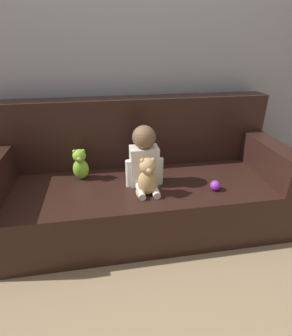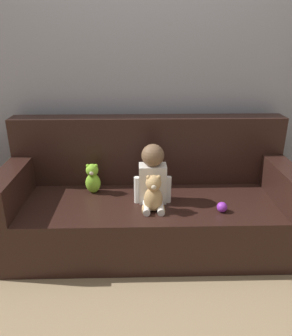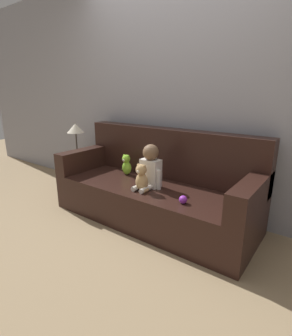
{
  "view_description": "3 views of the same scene",
  "coord_description": "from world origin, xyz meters",
  "px_view_note": "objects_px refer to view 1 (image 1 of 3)",
  "views": [
    {
      "loc": [
        -0.24,
        -1.64,
        1.31
      ],
      "look_at": [
        0.04,
        -0.04,
        0.5
      ],
      "focal_mm": 28.0,
      "sensor_mm": 36.0,
      "label": 1
    },
    {
      "loc": [
        -0.08,
        -2.14,
        1.48
      ],
      "look_at": [
        -0.03,
        -0.1,
        0.66
      ],
      "focal_mm": 35.0,
      "sensor_mm": 36.0,
      "label": 2
    },
    {
      "loc": [
        1.44,
        -2.03,
        1.3
      ],
      "look_at": [
        -0.06,
        -0.01,
        0.55
      ],
      "focal_mm": 28.0,
      "sensor_mm": 36.0,
      "label": 3
    }
  ],
  "objects_px": {
    "person_baby": "(144,159)",
    "plush_toy_side": "(80,164)",
    "couch": "(139,184)",
    "toy_ball": "(215,185)",
    "teddy_bear_brown": "(148,178)"
  },
  "relations": [
    {
      "from": "person_baby",
      "to": "plush_toy_side",
      "type": "bearing_deg",
      "value": 160.37
    },
    {
      "from": "couch",
      "to": "teddy_bear_brown",
      "type": "distance_m",
      "value": 0.33
    },
    {
      "from": "person_baby",
      "to": "plush_toy_side",
      "type": "xyz_separation_m",
      "value": [
        -0.44,
        0.16,
        -0.08
      ]
    },
    {
      "from": "person_baby",
      "to": "plush_toy_side",
      "type": "height_order",
      "value": "person_baby"
    },
    {
      "from": "teddy_bear_brown",
      "to": "plush_toy_side",
      "type": "height_order",
      "value": "teddy_bear_brown"
    },
    {
      "from": "teddy_bear_brown",
      "to": "plush_toy_side",
      "type": "relative_size",
      "value": 1.13
    },
    {
      "from": "person_baby",
      "to": "toy_ball",
      "type": "height_order",
      "value": "person_baby"
    },
    {
      "from": "plush_toy_side",
      "to": "couch",
      "type": "bearing_deg",
      "value": -3.96
    },
    {
      "from": "plush_toy_side",
      "to": "toy_ball",
      "type": "height_order",
      "value": "plush_toy_side"
    },
    {
      "from": "teddy_bear_brown",
      "to": "plush_toy_side",
      "type": "distance_m",
      "value": 0.53
    },
    {
      "from": "couch",
      "to": "plush_toy_side",
      "type": "xyz_separation_m",
      "value": [
        -0.42,
        0.03,
        0.18
      ]
    },
    {
      "from": "toy_ball",
      "to": "teddy_bear_brown",
      "type": "bearing_deg",
      "value": 177.01
    },
    {
      "from": "couch",
      "to": "person_baby",
      "type": "bearing_deg",
      "value": -80.51
    },
    {
      "from": "teddy_bear_brown",
      "to": "toy_ball",
      "type": "distance_m",
      "value": 0.47
    },
    {
      "from": "plush_toy_side",
      "to": "toy_ball",
      "type": "relative_size",
      "value": 3.33
    }
  ]
}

